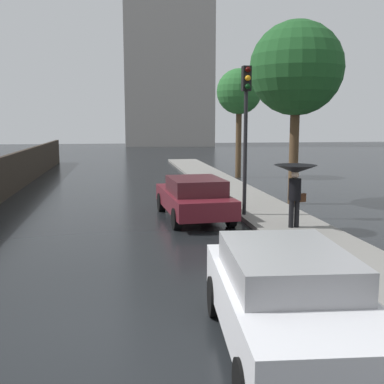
{
  "coord_description": "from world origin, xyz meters",
  "views": [
    {
      "loc": [
        0.28,
        -6.31,
        3.07
      ],
      "look_at": [
        2.16,
        5.91,
        1.2
      ],
      "focal_mm": 43.93,
      "sensor_mm": 36.0,
      "label": 1
    }
  ],
  "objects_px": {
    "traffic_light": "(246,114)",
    "car_white_near_kerb": "(287,299)",
    "pedestrian_with_umbrella_near": "(295,176)",
    "street_tree_far": "(239,93)",
    "car_maroon_mid_road": "(194,197)",
    "street_tree_mid": "(296,69)"
  },
  "relations": [
    {
      "from": "pedestrian_with_umbrella_near",
      "to": "traffic_light",
      "type": "relative_size",
      "value": 0.38
    },
    {
      "from": "street_tree_mid",
      "to": "street_tree_far",
      "type": "distance_m",
      "value": 8.48
    },
    {
      "from": "car_maroon_mid_road",
      "to": "traffic_light",
      "type": "height_order",
      "value": "traffic_light"
    },
    {
      "from": "traffic_light",
      "to": "street_tree_mid",
      "type": "bearing_deg",
      "value": 43.62
    },
    {
      "from": "traffic_light",
      "to": "car_white_near_kerb",
      "type": "bearing_deg",
      "value": -101.42
    },
    {
      "from": "traffic_light",
      "to": "street_tree_far",
      "type": "xyz_separation_m",
      "value": [
        2.56,
        10.85,
        1.29
      ]
    },
    {
      "from": "pedestrian_with_umbrella_near",
      "to": "street_tree_mid",
      "type": "height_order",
      "value": "street_tree_mid"
    },
    {
      "from": "car_maroon_mid_road",
      "to": "pedestrian_with_umbrella_near",
      "type": "bearing_deg",
      "value": -45.23
    },
    {
      "from": "car_white_near_kerb",
      "to": "street_tree_mid",
      "type": "xyz_separation_m",
      "value": [
        4.22,
        10.93,
        4.17
      ]
    },
    {
      "from": "car_white_near_kerb",
      "to": "street_tree_far",
      "type": "relative_size",
      "value": 0.69
    },
    {
      "from": "traffic_light",
      "to": "street_tree_far",
      "type": "height_order",
      "value": "street_tree_far"
    },
    {
      "from": "car_maroon_mid_road",
      "to": "street_tree_far",
      "type": "distance_m",
      "value": 12.04
    },
    {
      "from": "pedestrian_with_umbrella_near",
      "to": "street_tree_far",
      "type": "relative_size",
      "value": 0.3
    },
    {
      "from": "pedestrian_with_umbrella_near",
      "to": "car_white_near_kerb",
      "type": "bearing_deg",
      "value": -124.72
    },
    {
      "from": "car_maroon_mid_road",
      "to": "street_tree_far",
      "type": "xyz_separation_m",
      "value": [
        4.15,
        10.62,
        3.89
      ]
    },
    {
      "from": "car_maroon_mid_road",
      "to": "pedestrian_with_umbrella_near",
      "type": "xyz_separation_m",
      "value": [
        2.48,
        -2.2,
        0.88
      ]
    },
    {
      "from": "car_maroon_mid_road",
      "to": "street_tree_mid",
      "type": "relative_size",
      "value": 0.67
    },
    {
      "from": "street_tree_mid",
      "to": "car_white_near_kerb",
      "type": "bearing_deg",
      "value": -111.12
    },
    {
      "from": "car_white_near_kerb",
      "to": "pedestrian_with_umbrella_near",
      "type": "xyz_separation_m",
      "value": [
        2.62,
        6.59,
        0.83
      ]
    },
    {
      "from": "traffic_light",
      "to": "street_tree_far",
      "type": "relative_size",
      "value": 0.78
    },
    {
      "from": "traffic_light",
      "to": "street_tree_mid",
      "type": "distance_m",
      "value": 3.81
    },
    {
      "from": "car_white_near_kerb",
      "to": "pedestrian_with_umbrella_near",
      "type": "height_order",
      "value": "pedestrian_with_umbrella_near"
    }
  ]
}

